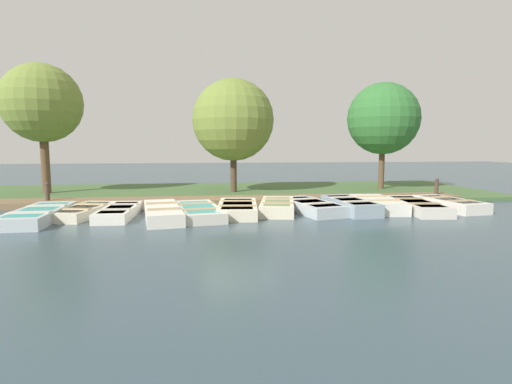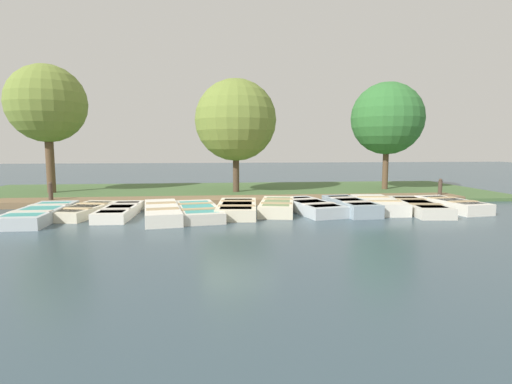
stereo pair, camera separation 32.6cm
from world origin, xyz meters
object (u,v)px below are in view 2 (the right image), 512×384
object	(u,v)px
rowboat_5	(237,208)
park_tree_far_left	(47,104)
rowboat_8	(350,206)
rowboat_2	(120,211)
rowboat_1	(84,210)
rowboat_7	(311,206)
rowboat_9	(378,204)
rowboat_6	(277,206)
park_tree_left	(236,120)
rowboat_4	(198,211)
rowboat_11	(452,205)
mooring_post_far	(440,189)
park_tree_center	(387,119)
rowboat_0	(40,214)
rowboat_3	(162,212)
rowboat_10	(418,206)
mooring_post_near	(51,194)

from	to	relation	value
rowboat_5	park_tree_far_left	size ratio (longest dim) A/B	0.53
rowboat_8	rowboat_2	bearing A→B (deg)	-94.15
rowboat_1	park_tree_far_left	size ratio (longest dim) A/B	0.50
rowboat_7	rowboat_9	bearing A→B (deg)	78.20
rowboat_1	rowboat_6	world-z (taller)	rowboat_6
rowboat_9	park_tree_left	world-z (taller)	park_tree_left
park_tree_left	rowboat_4	bearing A→B (deg)	-15.22
rowboat_11	mooring_post_far	size ratio (longest dim) A/B	3.12
rowboat_7	rowboat_2	bearing A→B (deg)	-101.56
rowboat_4	rowboat_7	bearing A→B (deg)	86.98
rowboat_2	park_tree_center	bearing A→B (deg)	118.73
rowboat_0	rowboat_9	xyz separation A→B (m)	(-0.58, 10.87, 0.03)
rowboat_5	rowboat_11	xyz separation A→B (m)	(-0.03, 7.46, 0.01)
rowboat_8	park_tree_center	xyz separation A→B (m)	(-5.79, 3.75, 3.31)
rowboat_6	rowboat_9	distance (m)	3.53
rowboat_0	rowboat_3	bearing A→B (deg)	87.86
rowboat_10	rowboat_11	size ratio (longest dim) A/B	1.23
park_tree_far_left	rowboat_11	bearing A→B (deg)	69.39
rowboat_8	rowboat_5	bearing A→B (deg)	-94.41
rowboat_1	rowboat_3	size ratio (longest dim) A/B	0.83
rowboat_6	rowboat_9	size ratio (longest dim) A/B	1.01
rowboat_2	mooring_post_near	xyz separation A→B (m)	(-2.52, -3.06, 0.29)
park_tree_left	rowboat_7	bearing A→B (deg)	23.28
rowboat_5	rowboat_1	bearing A→B (deg)	-87.27
rowboat_0	rowboat_8	xyz separation A→B (m)	(-0.37, 9.79, 0.04)
rowboat_7	park_tree_center	size ratio (longest dim) A/B	0.61
rowboat_4	rowboat_6	size ratio (longest dim) A/B	1.16
rowboat_3	rowboat_6	bearing A→B (deg)	90.43
rowboat_8	mooring_post_near	distance (m)	10.89
rowboat_9	rowboat_8	bearing A→B (deg)	-75.21
rowboat_11	park_tree_center	bearing A→B (deg)	171.09
rowboat_1	rowboat_8	size ratio (longest dim) A/B	0.99
rowboat_3	rowboat_4	world-z (taller)	rowboat_3
mooring_post_near	park_tree_center	size ratio (longest dim) A/B	0.17
rowboat_9	mooring_post_near	world-z (taller)	mooring_post_near
rowboat_3	rowboat_10	xyz separation A→B (m)	(-0.34, 8.50, -0.02)
rowboat_6	park_tree_left	size ratio (longest dim) A/B	0.56
rowboat_0	rowboat_4	xyz separation A→B (m)	(-0.13, 4.72, -0.02)
rowboat_0	mooring_post_near	distance (m)	3.00
rowboat_0	rowboat_1	xyz separation A→B (m)	(-0.63, 1.08, -0.02)
rowboat_2	rowboat_5	bearing A→B (deg)	91.89
rowboat_6	rowboat_7	distance (m)	1.14
rowboat_5	mooring_post_near	size ratio (longest dim) A/B	3.40
rowboat_2	mooring_post_near	bearing A→B (deg)	-128.03
rowboat_5	rowboat_7	world-z (taller)	rowboat_7
rowboat_10	rowboat_0	bearing A→B (deg)	-82.71
park_tree_far_left	park_tree_center	world-z (taller)	park_tree_far_left
mooring_post_near	park_tree_left	size ratio (longest dim) A/B	0.17
park_tree_far_left	park_tree_center	size ratio (longest dim) A/B	1.10
mooring_post_far	park_tree_left	world-z (taller)	park_tree_left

